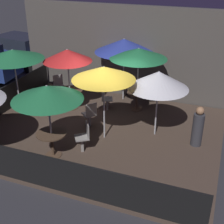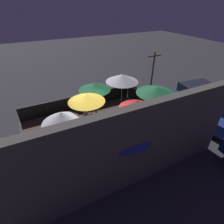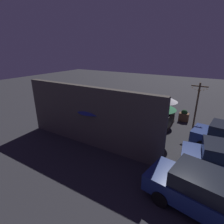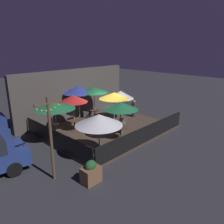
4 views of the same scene
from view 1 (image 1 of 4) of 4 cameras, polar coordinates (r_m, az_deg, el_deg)
The scene contains 21 objects.
ground_plane at distance 10.52m, azimuth -2.26°, elevation -3.94°, with size 60.00×60.00×0.00m, color #2D2D33.
patio_deck at distance 10.49m, azimuth -2.27°, elevation -3.66°, with size 7.79×6.29×0.12m.
building_wall at distance 12.72m, azimuth 3.61°, elevation 10.63°, with size 9.39×0.36×3.69m.
fence_front at distance 7.92m, azimuth -11.24°, elevation -10.89°, with size 7.59×0.05×0.95m.
fence_side_left at distance 12.13m, azimuth -19.33°, elevation 2.01°, with size 0.05×6.09×0.95m.
patio_umbrella_0 at distance 11.10m, azimuth 4.88°, elevation 10.62°, with size 2.04×2.04×2.37m.
patio_umbrella_1 at distance 8.44m, azimuth -11.78°, elevation 3.47°, with size 1.94×1.94×2.19m.
patio_umbrella_2 at distance 11.32m, azimuth -8.16°, elevation 10.22°, with size 1.76×1.76×2.29m.
patio_umbrella_3 at distance 11.66m, azimuth -17.69°, elevation 9.97°, with size 2.17×2.17×2.30m.
patio_umbrella_4 at distance 12.02m, azimuth 2.20°, elevation 12.07°, with size 2.24×2.24×2.46m.
patio_umbrella_5 at distance 9.14m, azimuth -1.54°, elevation 7.12°, with size 1.90×1.90×2.38m.
patio_umbrella_6 at distance 9.53m, azimuth 8.50°, elevation 5.82°, with size 1.87×1.87×2.16m.
dining_table_0 at distance 11.65m, azimuth 4.57°, elevation 2.91°, with size 0.74×0.74×0.71m.
dining_table_1 at distance 9.07m, azimuth -10.96°, elevation -4.64°, with size 0.86×0.86×0.76m.
dining_table_2 at distance 11.83m, azimuth -7.70°, elevation 3.33°, with size 0.97×0.97×0.74m.
patio_chair_0 at distance 10.49m, azimuth -4.06°, elevation -0.31°, with size 0.56×0.56×0.90m.
patio_chair_1 at distance 11.61m, azimuth -1.23°, elevation 2.60°, with size 0.52×0.52×0.91m.
patio_chair_2 at distance 12.96m, azimuth -9.64°, elevation 4.82°, with size 0.56×0.56×0.90m.
patio_chair_3 at distance 9.17m, azimuth -5.16°, elevation -4.40°, with size 0.56×0.56×0.94m.
patron_0 at distance 9.75m, azimuth 15.41°, elevation -2.80°, with size 0.37×0.37×1.29m.
parked_car_2 at distance 17.55m, azimuth -16.30°, elevation 10.78°, with size 4.49×2.39×1.62m.
Camera 1 is at (3.60, -8.30, 5.37)m, focal length 50.00 mm.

